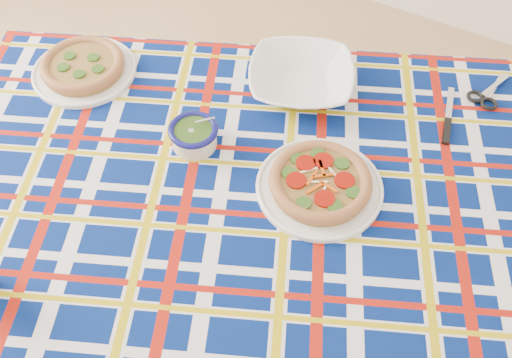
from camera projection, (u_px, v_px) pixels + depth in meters
The scene contains 9 objects.
floor at pixel (75, 285), 1.94m from camera, with size 4.00×4.00×0.00m, color tan.
dining_table at pixel (255, 199), 1.37m from camera, with size 1.76×1.49×0.71m.
tablecloth at pixel (255, 193), 1.35m from camera, with size 1.54×0.97×0.10m, color navy, non-canonical shape.
main_focaccia_plate at pixel (320, 182), 1.27m from camera, with size 0.30×0.30×0.06m, color olive, non-canonical shape.
pesto_bowl at pixel (194, 134), 1.35m from camera, with size 0.12×0.12×0.07m, color #1F3C10, non-canonical shape.
serving_bowl at pixel (301, 79), 1.47m from camera, with size 0.27×0.27×0.07m, color white.
second_focaccia_plate at pixel (83, 66), 1.51m from camera, with size 0.29×0.29×0.05m, color olive, non-canonical shape.
table_knife at pixel (450, 105), 1.45m from camera, with size 0.22×0.02×0.01m, color silver, non-canonical shape.
kitchen_scissors at pixel (495, 86), 1.49m from camera, with size 0.18×0.09×0.02m, color silver, non-canonical shape.
Camera 1 is at (0.98, -0.47, 1.75)m, focal length 40.00 mm.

